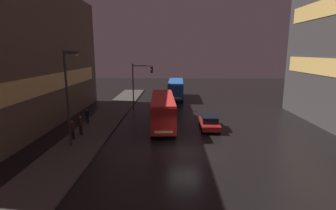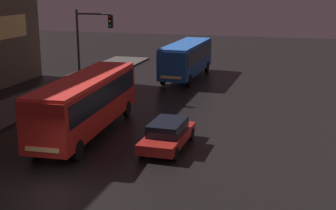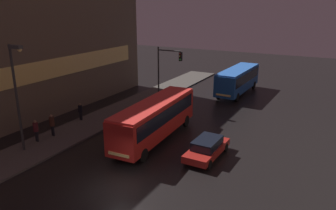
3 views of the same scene
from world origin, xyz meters
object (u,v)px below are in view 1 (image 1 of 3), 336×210
at_px(bus_far, 176,88).
at_px(pedestrian_mid, 81,123).
at_px(car_taxi, 209,122).
at_px(traffic_light_main, 140,79).
at_px(bus_near, 163,108).
at_px(pedestrian_near, 87,115).
at_px(pedestrian_far, 72,128).
at_px(street_lamp_sidewalk, 69,84).

relative_size(bus_far, pedestrian_mid, 5.22).
height_order(car_taxi, traffic_light_main, traffic_light_main).
bearing_deg(traffic_light_main, bus_far, 60.64).
height_order(bus_near, traffic_light_main, traffic_light_main).
bearing_deg(bus_near, pedestrian_near, -5.31).
xyz_separation_m(pedestrian_far, street_lamp_sidewalk, (0.63, -1.56, 4.10)).
relative_size(pedestrian_near, traffic_light_main, 0.26).
relative_size(pedestrian_near, street_lamp_sidewalk, 0.21).
bearing_deg(pedestrian_mid, bus_near, -59.79).
distance_m(car_taxi, pedestrian_mid, 12.85).
bearing_deg(car_taxi, pedestrian_near, -4.60).
bearing_deg(traffic_light_main, pedestrian_mid, -109.71).
xyz_separation_m(car_taxi, traffic_light_main, (-8.34, 9.06, 3.52)).
relative_size(pedestrian_far, traffic_light_main, 0.28).
height_order(traffic_light_main, street_lamp_sidewalk, street_lamp_sidewalk).
bearing_deg(bus_near, traffic_light_main, -69.95).
relative_size(car_taxi, pedestrian_mid, 2.50).
distance_m(car_taxi, pedestrian_far, 13.44).
bearing_deg(street_lamp_sidewalk, traffic_light_main, 75.52).
distance_m(pedestrian_far, street_lamp_sidewalk, 4.43).
height_order(bus_near, pedestrian_mid, bus_near).
relative_size(bus_near, bus_far, 1.11).
relative_size(pedestrian_mid, street_lamp_sidewalk, 0.24).
distance_m(pedestrian_mid, traffic_light_main, 12.84).
bearing_deg(bus_far, street_lamp_sidewalk, 70.96).
bearing_deg(street_lamp_sidewalk, bus_near, 42.64).
bearing_deg(bus_far, car_taxi, 101.86).
xyz_separation_m(bus_near, pedestrian_near, (-8.34, 0.33, -0.87)).
xyz_separation_m(bus_near, car_taxi, (4.90, -0.99, -1.25)).
distance_m(car_taxi, pedestrian_near, 13.30).
height_order(bus_far, pedestrian_near, bus_far).
distance_m(pedestrian_far, traffic_light_main, 14.25).
height_order(car_taxi, pedestrian_far, pedestrian_far).
relative_size(pedestrian_near, pedestrian_far, 0.92).
bearing_deg(car_taxi, bus_far, -78.49).
bearing_deg(pedestrian_near, bus_far, -141.47).
relative_size(pedestrian_near, pedestrian_mid, 0.89).
xyz_separation_m(pedestrian_mid, street_lamp_sidewalk, (0.40, -2.99, 4.05)).
xyz_separation_m(pedestrian_mid, traffic_light_main, (4.21, 11.76, 2.98)).
height_order(car_taxi, street_lamp_sidewalk, street_lamp_sidewalk).
relative_size(car_taxi, traffic_light_main, 0.72).
xyz_separation_m(car_taxi, street_lamp_sidewalk, (-12.15, -5.69, 4.59)).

